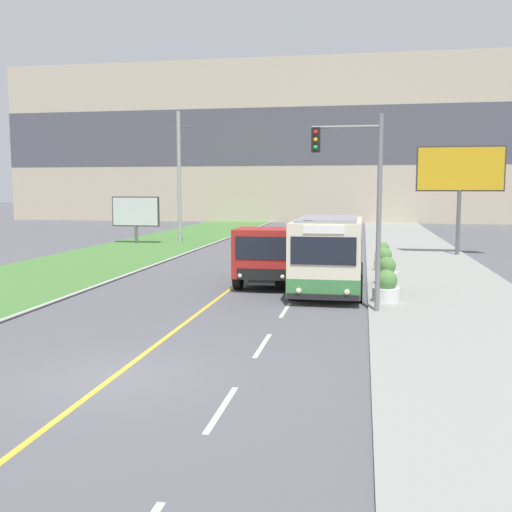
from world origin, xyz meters
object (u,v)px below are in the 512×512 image
(traffic_light_mast, at_px, (360,189))
(billboard_small, at_px, (136,212))
(dump_truck, at_px, (270,257))
(utility_pole_far, at_px, (179,177))
(billboard_large, at_px, (460,173))
(city_bus, at_px, (328,255))
(planter_round_near, at_px, (386,288))
(car_distant, at_px, (306,237))
(planter_round_far, at_px, (383,252))
(planter_round_second, at_px, (387,272))
(planter_round_third, at_px, (384,260))

(traffic_light_mast, height_order, billboard_small, traffic_light_mast)
(traffic_light_mast, bearing_deg, dump_truck, 126.83)
(traffic_light_mast, xyz_separation_m, billboard_small, (-16.48, 22.39, -1.76))
(utility_pole_far, height_order, traffic_light_mast, utility_pole_far)
(traffic_light_mast, xyz_separation_m, billboard_large, (5.80, 18.09, 0.95))
(city_bus, distance_m, billboard_small, 24.27)
(utility_pole_far, height_order, planter_round_near, utility_pole_far)
(billboard_large, height_order, billboard_small, billboard_large)
(car_distant, bearing_deg, billboard_large, -21.14)
(billboard_large, bearing_deg, utility_pole_far, 165.41)
(planter_round_near, bearing_deg, dump_truck, 145.09)
(utility_pole_far, bearing_deg, billboard_large, -14.59)
(dump_truck, bearing_deg, traffic_light_mast, -53.17)
(car_distant, distance_m, utility_pole_far, 10.47)
(planter_round_near, bearing_deg, billboard_small, 130.15)
(planter_round_far, bearing_deg, planter_round_near, -91.16)
(billboard_small, relative_size, planter_round_second, 3.15)
(billboard_small, height_order, planter_round_third, billboard_small)
(billboard_small, distance_m, planter_round_far, 19.61)
(traffic_light_mast, bearing_deg, billboard_large, 72.24)
(city_bus, height_order, traffic_light_mast, traffic_light_mast)
(traffic_light_mast, relative_size, planter_round_third, 5.58)
(dump_truck, xyz_separation_m, planter_round_third, (4.88, 5.01, -0.64))
(city_bus, relative_size, dump_truck, 0.90)
(dump_truck, height_order, traffic_light_mast, traffic_light_mast)
(city_bus, bearing_deg, utility_pole_far, 121.82)
(utility_pole_far, relative_size, planter_round_near, 8.43)
(city_bus, distance_m, dump_truck, 2.92)
(utility_pole_far, height_order, billboard_small, utility_pole_far)
(planter_round_second, bearing_deg, billboard_small, 136.81)
(planter_round_third, bearing_deg, city_bus, -110.04)
(planter_round_third, bearing_deg, planter_round_near, -91.26)
(planter_round_near, distance_m, planter_round_third, 8.29)
(utility_pole_far, xyz_separation_m, planter_round_second, (14.44, -17.21, -4.31))
(planter_round_far, bearing_deg, planter_round_third, -90.97)
(traffic_light_mast, xyz_separation_m, planter_round_far, (1.22, 14.14, -3.52))
(billboard_small, height_order, planter_round_near, billboard_small)
(city_bus, height_order, dump_truck, city_bus)
(utility_pole_far, xyz_separation_m, billboard_large, (19.10, -4.97, 0.13))
(planter_round_near, bearing_deg, utility_pole_far, 123.75)
(city_bus, bearing_deg, dump_truck, 150.52)
(city_bus, bearing_deg, planter_round_third, 69.96)
(traffic_light_mast, xyz_separation_m, planter_round_third, (1.15, 10.00, -3.48))
(car_distant, relative_size, traffic_light_mast, 0.67)
(dump_truck, height_order, utility_pole_far, utility_pole_far)
(dump_truck, height_order, billboard_large, billboard_large)
(utility_pole_far, distance_m, planter_round_second, 22.88)
(planter_round_near, bearing_deg, planter_round_second, 87.69)
(planter_round_near, xyz_separation_m, planter_round_third, (0.18, 8.29, 0.00))
(utility_pole_far, bearing_deg, planter_round_near, -56.25)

